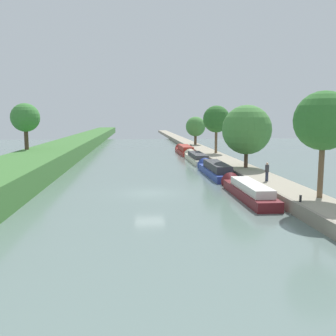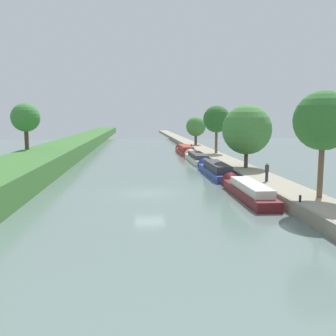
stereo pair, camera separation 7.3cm
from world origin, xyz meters
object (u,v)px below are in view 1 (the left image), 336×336
object	(u,v)px
narrowboat_maroon	(247,190)
narrowboat_red	(184,150)
narrowboat_blue	(214,169)
person_walking	(267,171)
narrowboat_cream	(196,158)
mooring_bollard_far	(191,145)
mooring_bollard_near	(300,199)

from	to	relation	value
narrowboat_maroon	narrowboat_red	size ratio (longest dim) A/B	0.84
narrowboat_maroon	narrowboat_blue	bearing A→B (deg)	90.52
narrowboat_blue	person_walking	size ratio (longest dim) A/B	6.98
narrowboat_cream	mooring_bollard_far	distance (m)	17.45
narrowboat_blue	mooring_bollard_near	size ratio (longest dim) A/B	25.76
mooring_bollard_near	mooring_bollard_far	bearing A→B (deg)	90.00
narrowboat_blue	person_walking	bearing A→B (deg)	-74.59
narrowboat_maroon	mooring_bollard_near	xyz separation A→B (m)	(1.87, -5.70, 0.52)
mooring_bollard_far	narrowboat_cream	bearing A→B (deg)	-96.33
narrowboat_blue	person_walking	xyz separation A→B (m)	(2.59, -9.41, 1.12)
narrowboat_cream	mooring_bollard_near	xyz separation A→B (m)	(1.92, -30.32, 0.53)
mooring_bollard_near	mooring_bollard_far	xyz separation A→B (m)	(0.00, 47.65, 0.00)
narrowboat_maroon	narrowboat_red	distance (m)	36.69
narrowboat_maroon	mooring_bollard_near	size ratio (longest dim) A/B	23.52
person_walking	mooring_bollard_near	distance (m)	8.01
person_walking	mooring_bollard_near	bearing A→B (deg)	-94.41
narrowboat_maroon	mooring_bollard_far	bearing A→B (deg)	87.44
narrowboat_blue	mooring_bollard_near	xyz separation A→B (m)	(1.98, -17.37, 0.47)
narrowboat_blue	mooring_bollard_far	bearing A→B (deg)	86.26
narrowboat_maroon	mooring_bollard_near	distance (m)	6.02
narrowboat_red	person_walking	distance (m)	34.54
narrowboat_blue	narrowboat_red	distance (m)	25.02
narrowboat_cream	mooring_bollard_near	size ratio (longest dim) A/B	26.89
narrowboat_maroon	narrowboat_cream	xyz separation A→B (m)	(-0.05, 24.62, -0.01)
narrowboat_maroon	narrowboat_blue	world-z (taller)	narrowboat_blue
person_walking	mooring_bollard_far	bearing A→B (deg)	90.89
person_walking	mooring_bollard_near	world-z (taller)	person_walking
narrowboat_maroon	person_walking	distance (m)	3.56
narrowboat_maroon	person_walking	xyz separation A→B (m)	(2.49, 2.26, 1.17)
narrowboat_maroon	narrowboat_cream	bearing A→B (deg)	90.12
narrowboat_red	narrowboat_maroon	bearing A→B (deg)	-89.80
mooring_bollard_near	person_walking	bearing A→B (deg)	85.59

